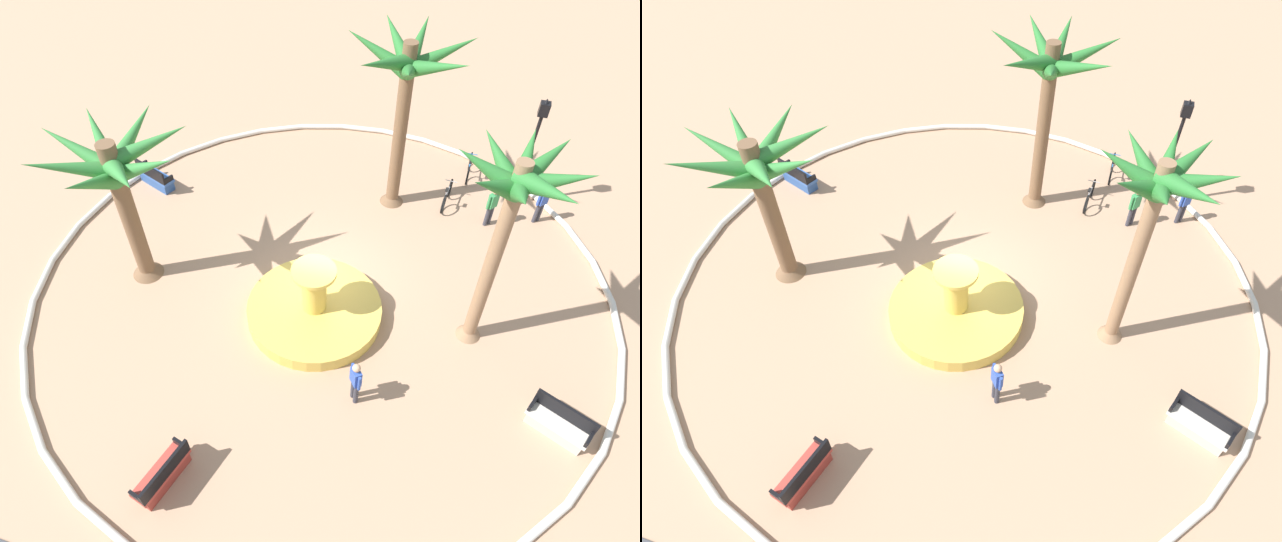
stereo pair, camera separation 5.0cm
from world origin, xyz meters
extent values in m
plane|color=tan|center=(0.00, 0.00, 0.00)|extent=(80.00, 80.00, 0.00)
torus|color=silver|center=(0.00, 0.00, 0.10)|extent=(18.44, 18.44, 0.20)
cylinder|color=gold|center=(-0.15, 1.35, 0.23)|extent=(4.10, 4.10, 0.45)
cylinder|color=teal|center=(-0.15, 1.35, 0.19)|extent=(3.61, 3.61, 0.34)
cylinder|color=gold|center=(-0.15, 1.35, 1.18)|extent=(0.74, 0.74, 1.46)
cylinder|color=#F1C954|center=(-0.15, 1.35, 1.97)|extent=(1.31, 1.31, 0.12)
cylinder|color=brown|center=(-1.29, -4.72, 3.04)|extent=(0.46, 0.46, 6.07)
cone|color=brown|center=(-1.29, -4.72, 0.25)|extent=(0.87, 0.87, 0.50)
cone|color=#28702D|center=(-0.29, -4.86, 5.60)|extent=(2.32, 0.85, 1.46)
cone|color=#28702D|center=(-0.76, -3.79, 5.76)|extent=(1.64, 2.28, 1.17)
cone|color=#28702D|center=(-1.45, -3.71, 5.62)|extent=(0.89, 2.33, 1.42)
cone|color=#28702D|center=(-2.21, -4.23, 5.65)|extent=(2.28, 1.58, 1.36)
cone|color=#28702D|center=(-2.23, -5.17, 5.65)|extent=(2.31, 1.49, 1.35)
cone|color=#28702D|center=(-1.39, -5.76, 5.65)|extent=(0.77, 2.33, 1.37)
cone|color=#28702D|center=(-0.73, -5.61, 5.68)|extent=(1.71, 2.24, 1.31)
cylinder|color=#8E6B4C|center=(-4.77, 0.69, 3.13)|extent=(0.39, 0.39, 6.25)
cone|color=#8E6B4C|center=(-4.77, 0.69, 0.25)|extent=(0.73, 0.73, 0.50)
cone|color=#28702D|center=(-4.04, 0.66, 5.88)|extent=(1.73, 0.64, 1.24)
cone|color=#28702D|center=(-4.28, 1.21, 5.86)|extent=(1.57, 1.62, 1.27)
cone|color=#28702D|center=(-4.80, 1.42, 5.89)|extent=(0.63, 1.73, 1.23)
cone|color=#28702D|center=(-5.31, 1.26, 6.02)|extent=(1.59, 1.64, 0.99)
cone|color=#28702D|center=(-5.52, 0.71, 5.94)|extent=(1.73, 0.60, 1.13)
cone|color=#28702D|center=(-5.24, 0.09, 5.97)|extent=(1.50, 1.70, 1.08)
cone|color=#28702D|center=(-4.85, -0.01, 5.85)|extent=(0.76, 1.75, 1.30)
cone|color=#28702D|center=(-4.30, 0.17, 5.84)|extent=(1.55, 1.63, 1.30)
cylinder|color=brown|center=(5.63, 1.26, 2.51)|extent=(0.53, 0.53, 5.02)
cone|color=brown|center=(5.63, 1.26, 0.25)|extent=(1.01, 1.01, 0.50)
cone|color=#337F38|center=(6.68, 1.18, 4.59)|extent=(2.35, 0.74, 1.38)
cone|color=#337F38|center=(6.40, 1.97, 4.58)|extent=(2.07, 1.98, 1.39)
cone|color=#337F38|center=(5.58, 2.23, 4.43)|extent=(0.68, 2.26, 1.66)
cone|color=#337F38|center=(4.82, 1.98, 4.68)|extent=(2.11, 1.97, 1.22)
cone|color=#337F38|center=(4.62, 1.34, 4.52)|extent=(2.32, 0.73, 1.51)
cone|color=#337F38|center=(4.80, 0.55, 4.72)|extent=(2.14, 1.94, 1.14)
cone|color=#337F38|center=(5.56, 0.20, 4.63)|extent=(0.72, 2.36, 1.31)
cone|color=#337F38|center=(6.38, 0.55, 4.57)|extent=(2.06, 1.99, 1.42)
cube|color=#B73D33|center=(1.81, 7.30, 0.45)|extent=(0.87, 1.67, 0.12)
cube|color=black|center=(1.60, 7.35, 0.75)|extent=(0.46, 1.57, 0.50)
cube|color=#9C342B|center=(1.81, 7.30, 0.20)|extent=(0.80, 1.54, 0.39)
cube|color=black|center=(1.99, 8.03, 0.59)|extent=(0.46, 0.19, 0.24)
cube|color=black|center=(1.63, 6.57, 0.59)|extent=(0.46, 0.19, 0.24)
cube|color=#335BA8|center=(7.60, -3.01, 0.45)|extent=(1.67, 1.05, 0.12)
cube|color=black|center=(7.67, -2.82, 0.75)|extent=(1.52, 0.66, 0.50)
cube|color=#2B4E8F|center=(7.60, -3.01, 0.20)|extent=(1.54, 0.97, 0.39)
cube|color=black|center=(8.29, -3.29, 0.59)|extent=(0.24, 0.45, 0.24)
cube|color=black|center=(6.90, -2.74, 0.59)|extent=(0.24, 0.45, 0.24)
cube|color=beige|center=(-7.26, 3.20, 0.45)|extent=(1.67, 1.10, 0.12)
cube|color=black|center=(-7.34, 3.01, 0.75)|extent=(1.50, 0.72, 0.50)
cube|color=#B6ADA0|center=(-7.26, 3.20, 0.20)|extent=(1.53, 1.01, 0.39)
cube|color=black|center=(-7.94, 3.50, 0.59)|extent=(0.25, 0.44, 0.24)
cube|color=black|center=(-6.57, 2.90, 0.59)|extent=(0.25, 0.44, 0.24)
cylinder|color=black|center=(-5.68, -5.94, 1.86)|extent=(0.12, 0.12, 3.72)
cylinder|color=black|center=(-5.68, -5.94, 0.15)|extent=(0.28, 0.28, 0.30)
cube|color=black|center=(-5.68, -5.94, 3.94)|extent=(0.32, 0.32, 0.44)
sphere|color=#F2EDCC|center=(-5.68, -5.94, 3.94)|extent=(0.22, 0.22, 0.22)
cone|color=black|center=(-5.68, -5.94, 4.22)|extent=(0.20, 0.20, 0.18)
torus|color=black|center=(-3.85, -7.64, 0.36)|extent=(0.06, 0.72, 0.72)
torus|color=black|center=(-3.85, -6.64, 0.36)|extent=(0.06, 0.72, 0.72)
cylinder|color=#1E66B2|center=(-3.85, -7.14, 0.59)|extent=(0.05, 0.95, 0.05)
cylinder|color=#1E66B2|center=(-3.85, -6.79, 0.74)|extent=(0.04, 0.04, 0.30)
cube|color=black|center=(-3.85, -6.79, 0.91)|extent=(0.10, 0.20, 0.06)
cylinder|color=#1E66B2|center=(-3.85, -7.59, 0.73)|extent=(0.44, 0.03, 0.03)
torus|color=black|center=(-3.31, -5.67, 0.36)|extent=(0.13, 0.72, 0.72)
torus|color=black|center=(-3.21, -4.68, 0.36)|extent=(0.13, 0.72, 0.72)
cylinder|color=#99999E|center=(-3.26, -5.18, 0.59)|extent=(0.15, 0.95, 0.05)
cylinder|color=#99999E|center=(-3.22, -4.83, 0.74)|extent=(0.04, 0.04, 0.30)
cube|color=black|center=(-3.22, -4.83, 0.91)|extent=(0.12, 0.21, 0.06)
cylinder|color=#99999E|center=(-3.30, -5.62, 0.73)|extent=(0.44, 0.07, 0.03)
cylinder|color=#33333D|center=(-6.58, -5.23, 0.41)|extent=(0.14, 0.14, 0.81)
cylinder|color=#33333D|center=(-6.46, -5.10, 0.41)|extent=(0.14, 0.14, 0.81)
cube|color=#2D4CA5|center=(-6.52, -5.16, 1.09)|extent=(0.38, 0.38, 0.56)
sphere|color=tan|center=(-6.52, -5.16, 1.49)|extent=(0.22, 0.22, 0.22)
cylinder|color=#2D4CA5|center=(-6.67, -5.32, 1.09)|extent=(0.09, 0.09, 0.53)
cylinder|color=#2D4CA5|center=(-6.37, -5.01, 1.09)|extent=(0.09, 0.09, 0.53)
cylinder|color=#33333D|center=(-4.90, -4.55, 0.40)|extent=(0.14, 0.14, 0.81)
cylinder|color=#33333D|center=(-4.78, -4.41, 0.40)|extent=(0.14, 0.14, 0.81)
cube|color=#338C4C|center=(-4.84, -4.48, 1.09)|extent=(0.37, 0.39, 0.56)
sphere|color=tan|center=(-4.84, -4.48, 1.49)|extent=(0.22, 0.22, 0.22)
cylinder|color=#338C4C|center=(-4.98, -4.65, 1.09)|extent=(0.09, 0.09, 0.53)
cylinder|color=#338C4C|center=(-4.70, -4.30, 1.09)|extent=(0.09, 0.09, 0.53)
cylinder|color=#33333D|center=(-2.11, 3.85, 0.41)|extent=(0.14, 0.14, 0.83)
cylinder|color=#33333D|center=(-2.00, 3.71, 0.41)|extent=(0.14, 0.14, 0.83)
cube|color=#2D4CA5|center=(-2.05, 3.78, 1.11)|extent=(0.37, 0.39, 0.56)
sphere|color=tan|center=(-2.05, 3.78, 1.51)|extent=(0.22, 0.22, 0.22)
cylinder|color=#2D4CA5|center=(-2.19, 3.95, 1.11)|extent=(0.09, 0.09, 0.53)
cylinder|color=#2D4CA5|center=(-1.92, 3.61, 1.11)|extent=(0.09, 0.09, 0.53)
camera|label=1|loc=(-3.36, 11.18, 13.18)|focal=30.36mm
camera|label=2|loc=(-3.40, 11.16, 13.18)|focal=30.36mm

